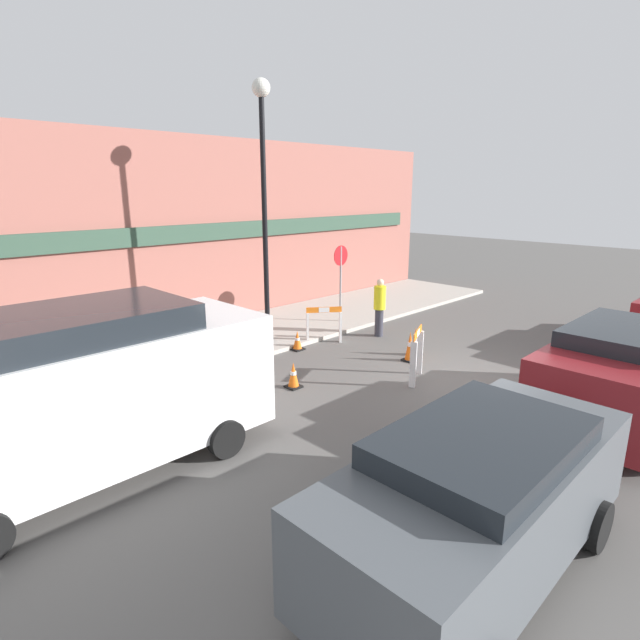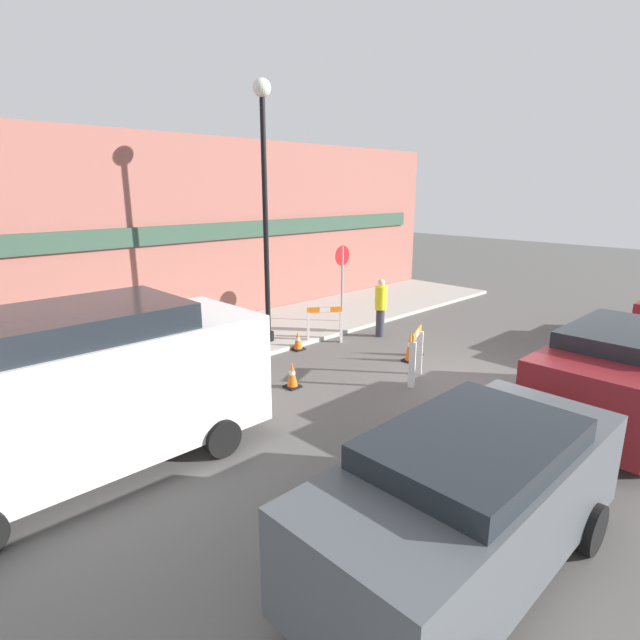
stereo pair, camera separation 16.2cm
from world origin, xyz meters
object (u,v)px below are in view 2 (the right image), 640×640
at_px(parked_car_0, 471,495).
at_px(parked_car_1, 622,371).
at_px(person_worker, 381,306).
at_px(stop_sign, 342,271).
at_px(streetlamp_post, 264,183).
at_px(work_van, 83,385).

relative_size(parked_car_0, parked_car_1, 0.98).
bearing_deg(person_worker, stop_sign, -111.21).
bearing_deg(streetlamp_post, parked_car_1, -78.99).
height_order(streetlamp_post, parked_car_1, streetlamp_post).
height_order(stop_sign, work_van, work_van).
bearing_deg(parked_car_1, streetlamp_post, 101.01).
bearing_deg(stop_sign, parked_car_1, 78.43).
bearing_deg(parked_car_0, parked_car_1, 0.00).
relative_size(streetlamp_post, work_van, 1.24).
height_order(stop_sign, person_worker, stop_sign).
height_order(stop_sign, parked_car_1, stop_sign).
relative_size(streetlamp_post, stop_sign, 2.80).
distance_m(streetlamp_post, parked_car_0, 9.25).
bearing_deg(streetlamp_post, stop_sign, 0.87).
relative_size(stop_sign, parked_car_0, 0.54).
distance_m(stop_sign, person_worker, 1.79).
bearing_deg(person_worker, streetlamp_post, -46.14).
height_order(parked_car_0, parked_car_1, parked_car_1).
bearing_deg(parked_car_1, parked_car_0, 180.00).
distance_m(streetlamp_post, stop_sign, 3.82).
distance_m(stop_sign, parked_car_0, 10.25).
bearing_deg(person_worker, parked_car_0, 28.88).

